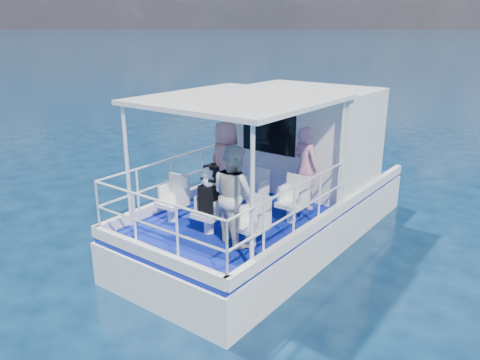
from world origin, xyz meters
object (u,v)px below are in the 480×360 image
passenger_port_fwd (226,162)px  passenger_stbd_aft (234,195)px  panda (208,177)px  backpack_center (209,200)px

passenger_port_fwd → passenger_stbd_aft: (1.29, -1.41, -0.01)m
passenger_port_fwd → passenger_stbd_aft: 1.91m
passenger_port_fwd → panda: (0.76, -1.44, 0.21)m
passenger_port_fwd → panda: bearing=121.7°
passenger_stbd_aft → backpack_center: passenger_stbd_aft is taller
passenger_port_fwd → passenger_stbd_aft: size_ratio=1.01×
backpack_center → panda: panda is taller
passenger_stbd_aft → panda: (-0.52, -0.03, 0.22)m
passenger_stbd_aft → backpack_center: bearing=18.9°
panda → passenger_port_fwd: bearing=118.0°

